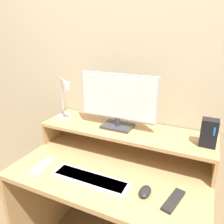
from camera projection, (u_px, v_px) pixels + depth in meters
name	position (u px, v px, depth m)	size (l,w,h in m)	color
wall_back	(137.00, 79.00, 1.54)	(6.00, 0.05, 2.50)	beige
desk	(113.00, 196.00, 1.44)	(1.16, 0.73, 0.78)	tan
monitor_shelf	(125.00, 132.00, 1.48)	(1.16, 0.34, 0.17)	tan
monitor	(118.00, 100.00, 1.43)	(0.53, 0.15, 0.37)	#38383D
desk_lamp	(65.00, 103.00, 1.58)	(0.19, 0.17, 0.31)	silver
router_dock	(209.00, 133.00, 1.22)	(0.09, 0.07, 0.16)	black
keyboard	(90.00, 179.00, 1.22)	(0.45, 0.12, 0.02)	silver
mouse	(145.00, 191.00, 1.11)	(0.06, 0.09, 0.03)	black
remote_control	(42.00, 166.00, 1.34)	(0.05, 0.17, 0.02)	white
remote_secondary	(174.00, 200.00, 1.07)	(0.09, 0.19, 0.02)	black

